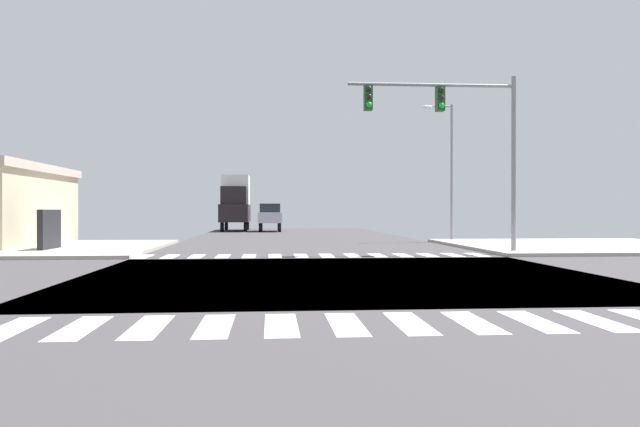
# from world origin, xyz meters

# --- Properties ---
(ground) EXTENTS (90.00, 90.00, 0.05)m
(ground) POSITION_xyz_m (0.00, 0.00, -0.03)
(ground) COLOR #3A3639
(sidewalk_corner_ne) EXTENTS (12.00, 12.00, 0.14)m
(sidewalk_corner_ne) POSITION_xyz_m (13.00, 12.00, 0.07)
(sidewalk_corner_ne) COLOR #A09B91
(sidewalk_corner_ne) RESTS_ON ground
(sidewalk_corner_nw) EXTENTS (12.00, 12.00, 0.14)m
(sidewalk_corner_nw) POSITION_xyz_m (-13.00, 12.00, 0.07)
(sidewalk_corner_nw) COLOR #A69F8F
(sidewalk_corner_nw) RESTS_ON ground
(crosswalk_near) EXTENTS (13.50, 2.00, 0.01)m
(crosswalk_near) POSITION_xyz_m (-0.25, -7.30, 0.00)
(crosswalk_near) COLOR white
(crosswalk_near) RESTS_ON ground
(crosswalk_far) EXTENTS (13.50, 2.00, 0.01)m
(crosswalk_far) POSITION_xyz_m (-0.25, 7.30, 0.00)
(crosswalk_far) COLOR white
(crosswalk_far) RESTS_ON ground
(traffic_signal_mast) EXTENTS (6.88, 0.55, 7.19)m
(traffic_signal_mast) POSITION_xyz_m (5.35, 7.66, 5.31)
(traffic_signal_mast) COLOR gray
(traffic_signal_mast) RESTS_ON ground
(street_lamp) EXTENTS (1.78, 0.32, 7.71)m
(street_lamp) POSITION_xyz_m (7.97, 17.44, 4.64)
(street_lamp) COLOR gray
(street_lamp) RESTS_ON ground
(box_truck_nearside_1) EXTENTS (2.40, 7.20, 4.85)m
(box_truck_nearside_1) POSITION_xyz_m (-5.00, 37.91, 2.56)
(box_truck_nearside_1) COLOR black
(box_truck_nearside_1) RESTS_ON ground
(suv_leading_2) EXTENTS (1.96, 4.60, 2.34)m
(suv_leading_2) POSITION_xyz_m (-2.00, 35.95, 1.39)
(suv_leading_2) COLOR black
(suv_leading_2) RESTS_ON ground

